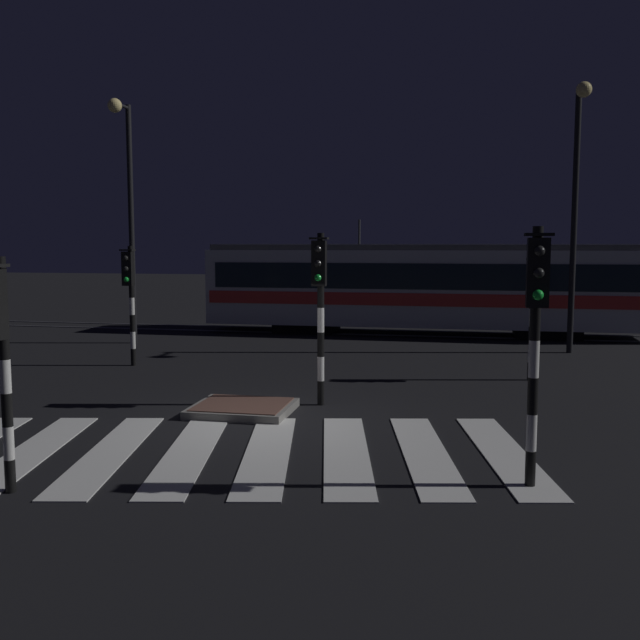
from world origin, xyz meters
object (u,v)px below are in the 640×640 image
(traffic_light_corner_far_right, at_px, (533,298))
(tram, at_px, (423,286))
(traffic_light_corner_near_right, at_px, (536,318))
(street_lamp_trackside_right, at_px, (577,189))
(street_lamp_trackside_left, at_px, (127,194))
(traffic_light_median_centre, at_px, (320,293))
(traffic_light_corner_far_left, at_px, (130,287))

(traffic_light_corner_far_right, distance_m, tram, 8.99)
(traffic_light_corner_near_right, distance_m, street_lamp_trackside_right, 12.94)
(traffic_light_corner_near_right, bearing_deg, street_lamp_trackside_left, 134.47)
(street_lamp_trackside_right, distance_m, tram, 6.77)
(traffic_light_corner_near_right, bearing_deg, street_lamp_trackside_right, 80.00)
(traffic_light_corner_far_right, distance_m, traffic_light_corner_near_right, 7.93)
(street_lamp_trackside_right, bearing_deg, traffic_light_corner_near_right, -100.00)
(street_lamp_trackside_right, xyz_separation_m, street_lamp_trackside_left, (-13.83, -0.65, -0.02))
(traffic_light_corner_near_right, bearing_deg, traffic_light_corner_far_right, 85.20)
(traffic_light_median_centre, relative_size, street_lamp_trackside_right, 0.45)
(traffic_light_corner_far_right, relative_size, street_lamp_trackside_right, 0.39)
(traffic_light_corner_far_left, relative_size, street_lamp_trackside_left, 0.42)
(street_lamp_trackside_right, height_order, street_lamp_trackside_left, street_lamp_trackside_right)
(street_lamp_trackside_right, relative_size, street_lamp_trackside_left, 1.00)
(traffic_light_corner_far_right, height_order, tram, tram)
(traffic_light_median_centre, relative_size, traffic_light_corner_far_left, 1.08)
(tram, bearing_deg, street_lamp_trackside_right, -39.93)
(traffic_light_median_centre, height_order, tram, tram)
(traffic_light_corner_near_right, xyz_separation_m, street_lamp_trackside_right, (2.20, 12.49, 2.56))
(traffic_light_median_centre, xyz_separation_m, traffic_light_corner_far_left, (-5.90, 3.63, -0.18))
(traffic_light_corner_far_right, xyz_separation_m, tram, (-3.06, 8.45, -0.25))
(traffic_light_median_centre, distance_m, traffic_light_corner_far_left, 6.93)
(street_lamp_trackside_right, relative_size, tram, 0.49)
(traffic_light_corner_near_right, relative_size, street_lamp_trackside_right, 0.45)
(traffic_light_corner_far_left, relative_size, street_lamp_trackside_right, 0.41)
(traffic_light_median_centre, xyz_separation_m, street_lamp_trackside_right, (5.97, 8.22, 2.57))
(traffic_light_corner_far_left, bearing_deg, traffic_light_median_centre, -31.57)
(tram, bearing_deg, traffic_light_corner_far_left, -130.71)
(traffic_light_corner_far_right, bearing_deg, traffic_light_corner_far_left, 179.96)
(traffic_light_median_centre, height_order, traffic_light_corner_near_right, traffic_light_corner_near_right)
(traffic_light_corner_far_left, bearing_deg, street_lamp_trackside_left, 116.45)
(traffic_light_median_centre, xyz_separation_m, traffic_light_corner_near_right, (3.76, -4.27, 0.01))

